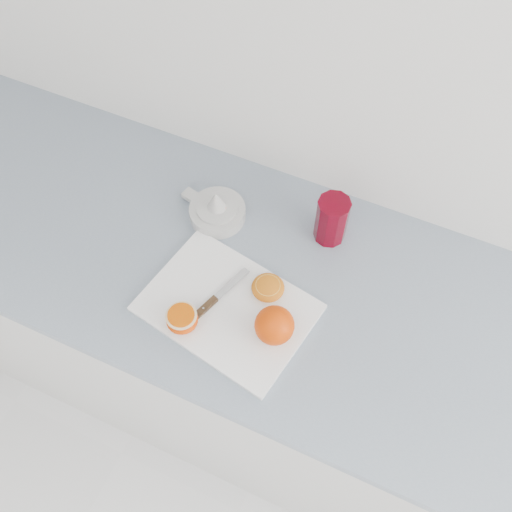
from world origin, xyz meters
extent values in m
cube|color=white|center=(0.00, 2.00, 1.35)|extent=(4.00, 0.04, 2.70)
cube|color=silver|center=(-0.17, 1.70, 0.43)|extent=(2.52, 0.60, 0.86)
cube|color=#8895A2|center=(-0.17, 1.70, 0.88)|extent=(2.58, 0.64, 0.03)
cube|color=white|center=(-0.13, 1.59, 0.90)|extent=(0.39, 0.31, 0.01)
sphere|color=#EC4105|center=(-0.01, 1.57, 0.94)|extent=(0.08, 0.08, 0.08)
ellipsoid|color=#EC4105|center=(-0.19, 1.52, 0.92)|extent=(0.07, 0.07, 0.04)
cylinder|color=beige|center=(-0.19, 1.52, 0.94)|extent=(0.07, 0.07, 0.00)
cylinder|color=#DF4200|center=(-0.19, 1.52, 0.94)|extent=(0.06, 0.06, 0.00)
ellipsoid|color=#C76210|center=(-0.06, 1.66, 0.92)|extent=(0.07, 0.07, 0.03)
cylinder|color=gold|center=(-0.06, 1.66, 0.93)|extent=(0.05, 0.05, 0.00)
cube|color=#44311C|center=(-0.17, 1.56, 0.91)|extent=(0.04, 0.08, 0.01)
cube|color=#B7B7BC|center=(-0.14, 1.64, 0.91)|extent=(0.05, 0.10, 0.00)
cylinder|color=#B7B7BC|center=(-0.17, 1.56, 0.91)|extent=(0.00, 0.00, 0.01)
cylinder|color=silver|center=(-0.26, 1.81, 0.91)|extent=(0.13, 0.13, 0.03)
cylinder|color=silver|center=(-0.26, 1.81, 0.93)|extent=(0.10, 0.10, 0.01)
cone|color=silver|center=(-0.26, 1.81, 0.96)|extent=(0.05, 0.05, 0.05)
cube|color=silver|center=(-0.33, 1.82, 0.91)|extent=(0.05, 0.04, 0.01)
ellipsoid|color=#CA3100|center=(-0.25, 1.80, 0.93)|extent=(0.01, 0.01, 0.00)
ellipsoid|color=#CA3100|center=(-0.26, 1.82, 0.93)|extent=(0.01, 0.01, 0.00)
ellipsoid|color=#CA3100|center=(-0.26, 1.79, 0.93)|extent=(0.01, 0.01, 0.00)
ellipsoid|color=#CA3100|center=(-0.24, 1.81, 0.93)|extent=(0.01, 0.01, 0.00)
cylinder|color=#5E000F|center=(0.01, 1.87, 0.95)|extent=(0.07, 0.07, 0.12)
cylinder|color=orange|center=(0.01, 1.87, 0.90)|extent=(0.06, 0.06, 0.02)
cylinder|color=#5E000F|center=(0.01, 1.87, 1.01)|extent=(0.08, 0.08, 0.00)
camera|label=1|loc=(0.16, 1.10, 2.01)|focal=40.00mm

